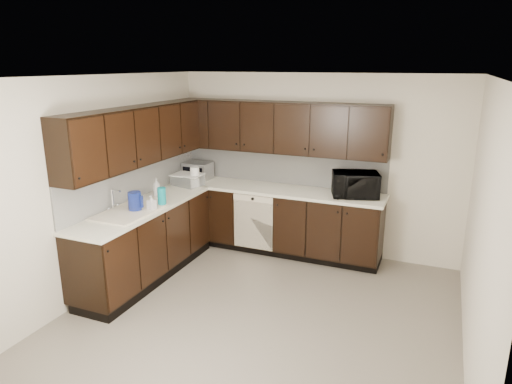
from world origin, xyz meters
TOP-DOWN VIEW (x-y plane):
  - floor at (0.00, 0.00)m, footprint 4.00×4.00m
  - ceiling at (0.00, 0.00)m, footprint 4.00×4.00m
  - wall_back at (0.00, 2.00)m, footprint 4.00×0.02m
  - wall_left at (-2.00, 0.00)m, footprint 0.02×4.00m
  - wall_right at (2.00, 0.00)m, footprint 0.02×4.00m
  - wall_front at (0.00, -2.00)m, footprint 4.00×0.02m
  - lower_cabinets at (-1.01, 1.11)m, footprint 3.00×2.80m
  - countertop at (-1.01, 1.11)m, footprint 3.03×2.83m
  - backsplash at (-1.22, 1.32)m, footprint 3.00×2.80m
  - upper_cabinets at (-1.10, 1.20)m, footprint 3.00×2.80m
  - dishwasher at (-0.70, 1.41)m, footprint 0.58×0.04m
  - sink at (-1.68, -0.01)m, footprint 0.54×0.82m
  - microwave at (0.62, 1.70)m, footprint 0.68×0.56m
  - soap_bottle_a at (-1.48, 0.18)m, footprint 0.10×0.10m
  - soap_bottle_b at (-1.76, 0.69)m, footprint 0.12×0.12m
  - toaster_oven at (-1.75, 1.74)m, footprint 0.40×0.30m
  - storage_bin at (-1.69, 1.35)m, footprint 0.46×0.38m
  - blue_pitcher at (-1.65, 0.08)m, footprint 0.20×0.20m
  - teal_tumbler at (-1.48, 0.39)m, footprint 0.11×0.11m
  - paper_towel_roll at (-1.57, 1.35)m, footprint 0.13×0.13m

SIDE VIEW (x-z plane):
  - floor at x=0.00m, z-range 0.00..0.00m
  - lower_cabinets at x=-1.01m, z-range -0.04..0.86m
  - dishwasher at x=-0.70m, z-range 0.16..0.94m
  - sink at x=-1.68m, z-range 0.67..1.09m
  - countertop at x=-1.01m, z-range 0.90..0.94m
  - storage_bin at x=-1.69m, z-range 0.94..1.10m
  - soap_bottle_a at x=-1.48m, z-range 0.94..1.13m
  - teal_tumbler at x=-1.48m, z-range 0.94..1.17m
  - blue_pitcher at x=-1.65m, z-range 0.94..1.18m
  - soap_bottle_b at x=-1.76m, z-range 0.94..1.19m
  - toaster_oven at x=-1.75m, z-range 0.94..1.19m
  - paper_towel_roll at x=-1.57m, z-range 0.94..1.22m
  - microwave at x=0.62m, z-range 0.94..1.26m
  - backsplash at x=-1.22m, z-range 0.94..1.42m
  - wall_back at x=0.00m, z-range 0.00..2.50m
  - wall_left at x=-2.00m, z-range 0.00..2.50m
  - wall_right at x=2.00m, z-range 0.00..2.50m
  - wall_front at x=0.00m, z-range 0.00..2.50m
  - upper_cabinets at x=-1.10m, z-range 1.42..2.12m
  - ceiling at x=0.00m, z-range 2.50..2.50m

